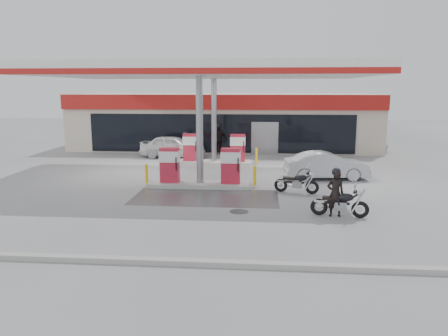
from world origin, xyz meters
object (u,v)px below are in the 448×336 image
object	(u,v)px
pump_island_near	(200,171)
main_motorcycle	(341,204)
sedan_white	(173,146)
parked_car_left	(115,141)
parked_motorcycle	(297,183)
biker_walking	(218,140)
pump_island_far	(214,152)
biker_main	(335,193)
parked_car_right	(357,143)
hatchback_silver	(326,166)
attendant	(185,144)

from	to	relation	value
pump_island_near	main_motorcycle	world-z (taller)	pump_island_near
sedan_white	parked_car_left	bearing A→B (deg)	60.79
parked_motorcycle	sedan_white	bearing A→B (deg)	141.54
biker_walking	pump_island_far	bearing A→B (deg)	-93.54
biker_main	parked_car_right	xyz separation A→B (m)	(4.13, 16.28, -0.23)
sedan_white	hatchback_silver	world-z (taller)	sedan_white
parked_motorcycle	parked_car_left	size ratio (longest dim) A/B	0.48
pump_island_far	parked_motorcycle	world-z (taller)	pump_island_far
biker_main	parked_car_left	bearing A→B (deg)	-54.05
pump_island_near	hatchback_silver	size ratio (longest dim) A/B	1.26
parked_motorcycle	biker_walking	bearing A→B (deg)	125.71
main_motorcycle	parked_car_right	size ratio (longest dim) A/B	0.47
biker_main	hatchback_silver	world-z (taller)	biker_main
attendant	main_motorcycle	bearing A→B (deg)	-167.31
pump_island_far	biker_main	xyz separation A→B (m)	(5.38, -10.28, 0.12)
biker_main	attendant	world-z (taller)	biker_main
sedan_white	attendant	distance (m)	0.94
parked_car_right	biker_walking	xyz separation A→B (m)	(-9.66, -2.20, 0.41)
parked_car_left	parked_car_right	distance (m)	17.45
pump_island_near	attendant	xyz separation A→B (m)	(-2.20, 8.80, 0.08)
hatchback_silver	biker_walking	xyz separation A→B (m)	(-6.15, 7.60, 0.33)
pump_island_far	hatchback_silver	size ratio (longest dim) A/B	1.26
parked_motorcycle	sedan_white	size ratio (longest dim) A/B	0.45
pump_island_far	biker_main	bearing A→B (deg)	-62.38
pump_island_near	pump_island_far	size ratio (longest dim) A/B	1.00
parked_car_left	pump_island_near	bearing A→B (deg)	-123.70
parked_car_left	biker_walking	size ratio (longest dim) A/B	2.00
parked_motorcycle	parked_car_right	distance (m)	13.91
pump_island_near	parked_car_left	distance (m)	14.12
pump_island_near	sedan_white	size ratio (longest dim) A/B	1.22
main_motorcycle	biker_main	world-z (taller)	biker_main
parked_motorcycle	hatchback_silver	bearing A→B (deg)	74.85
parked_car_left	parked_car_right	world-z (taller)	parked_car_right
main_motorcycle	attendant	xyz separation A→B (m)	(-7.78, 13.11, 0.33)
main_motorcycle	parked_car_left	size ratio (longest dim) A/B	0.50
attendant	biker_walking	xyz separation A→B (m)	(2.06, 1.00, 0.21)
parked_car_left	parked_motorcycle	bearing A→B (deg)	-113.65
main_motorcycle	hatchback_silver	xyz separation A→B (m)	(0.43, 6.51, 0.21)
attendant	parked_car_right	world-z (taller)	attendant
parked_motorcycle	attendant	bearing A→B (deg)	136.96
hatchback_silver	parked_car_left	size ratio (longest dim) A/B	1.02
pump_island_far	parked_motorcycle	xyz separation A→B (m)	(4.33, -6.91, -0.27)
main_motorcycle	hatchback_silver	distance (m)	6.53
attendant	biker_walking	size ratio (longest dim) A/B	0.79
pump_island_far	biker_walking	bearing A→B (deg)	92.23
parked_motorcycle	attendant	world-z (taller)	attendant
pump_island_far	biker_walking	xyz separation A→B (m)	(-0.15, 3.80, 0.29)
pump_island_near	sedan_white	bearing A→B (deg)	109.61
pump_island_far	hatchback_silver	bearing A→B (deg)	-32.35
parked_car_right	parked_motorcycle	bearing A→B (deg)	169.52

